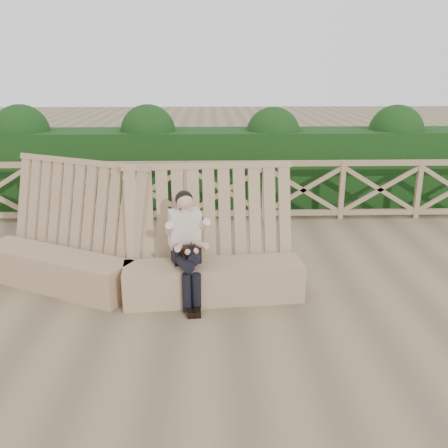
{
  "coord_description": "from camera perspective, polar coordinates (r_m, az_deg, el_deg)",
  "views": [
    {
      "loc": [
        -0.29,
        -5.37,
        2.74
      ],
      "look_at": [
        -0.12,
        0.4,
        0.9
      ],
      "focal_mm": 40.0,
      "sensor_mm": 36.0,
      "label": 1
    }
  ],
  "objects": [
    {
      "name": "ground",
      "position": [
        6.04,
        1.25,
        -9.32
      ],
      "size": [
        60.0,
        60.0,
        0.0
      ],
      "primitive_type": "plane",
      "color": "brown",
      "rests_on": "ground"
    },
    {
      "name": "bench",
      "position": [
        6.39,
        -10.27,
        -4.1
      ],
      "size": [
        4.2,
        1.69,
        1.6
      ],
      "rotation": [
        0.0,
        0.0,
        -0.21
      ],
      "color": "#9B7958",
      "rests_on": "ground"
    },
    {
      "name": "woman",
      "position": [
        5.93,
        -4.3,
        -2.15
      ],
      "size": [
        0.46,
        0.82,
        1.35
      ],
      "rotation": [
        0.0,
        0.0,
        0.28
      ],
      "color": "black",
      "rests_on": "ground"
    },
    {
      "name": "guardrail",
      "position": [
        9.14,
        0.15,
        3.85
      ],
      "size": [
        10.1,
        0.09,
        1.1
      ],
      "color": "#997759",
      "rests_on": "ground"
    },
    {
      "name": "hedge",
      "position": [
        10.27,
        -0.08,
        6.52
      ],
      "size": [
        12.0,
        1.2,
        1.5
      ],
      "primitive_type": "cube",
      "color": "black",
      "rests_on": "ground"
    }
  ]
}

